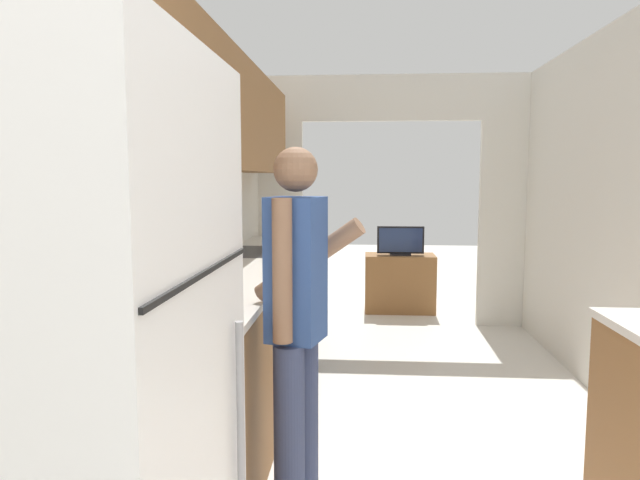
{
  "coord_description": "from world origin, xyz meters",
  "views": [
    {
      "loc": [
        -0.27,
        -0.71,
        1.49
      ],
      "look_at": [
        -0.51,
        2.39,
        1.15
      ],
      "focal_mm": 32.0,
      "sensor_mm": 36.0,
      "label": 1
    }
  ],
  "objects": [
    {
      "name": "refrigerator",
      "position": [
        -0.98,
        0.52,
        0.89
      ],
      "size": [
        0.74,
        0.79,
        1.78
      ],
      "color": "white",
      "rests_on": "ground_plane"
    },
    {
      "name": "person",
      "position": [
        -0.55,
        1.63,
        0.86
      ],
      "size": [
        0.52,
        0.44,
        1.62
      ],
      "rotation": [
        0.0,
        0.0,
        1.31
      ],
      "color": "#384266",
      "rests_on": "ground_plane"
    },
    {
      "name": "tv_cabinet",
      "position": [
        0.15,
        5.63,
        0.32
      ],
      "size": [
        0.77,
        0.42,
        0.64
      ],
      "color": "brown",
      "rests_on": "ground_plane"
    },
    {
      "name": "counter_left",
      "position": [
        -1.04,
        2.66,
        0.46
      ],
      "size": [
        0.62,
        3.85,
        0.92
      ],
      "color": "brown",
      "rests_on": "ground_plane"
    },
    {
      "name": "range_oven",
      "position": [
        -1.03,
        3.62,
        0.47
      ],
      "size": [
        0.66,
        0.74,
        1.06
      ],
      "color": "black",
      "rests_on": "ground_plane"
    },
    {
      "name": "wall_left",
      "position": [
        -1.28,
        2.33,
        1.54
      ],
      "size": [
        0.38,
        7.43,
        2.5
      ],
      "color": "silver",
      "rests_on": "ground_plane"
    },
    {
      "name": "television",
      "position": [
        0.15,
        5.59,
        0.8
      ],
      "size": [
        0.51,
        0.16,
        0.32
      ],
      "color": "black",
      "rests_on": "tv_cabinet"
    },
    {
      "name": "knife",
      "position": [
        -0.97,
        4.17,
        0.93
      ],
      "size": [
        0.05,
        0.32,
        0.02
      ],
      "rotation": [
        0.0,
        0.0,
        -0.09
      ],
      "color": "#B7B7BC",
      "rests_on": "counter_left"
    },
    {
      "name": "wall_far_with_doorway",
      "position": [
        0.0,
        5.06,
        1.45
      ],
      "size": [
        3.07,
        0.06,
        2.5
      ],
      "color": "silver",
      "rests_on": "ground_plane"
    }
  ]
}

